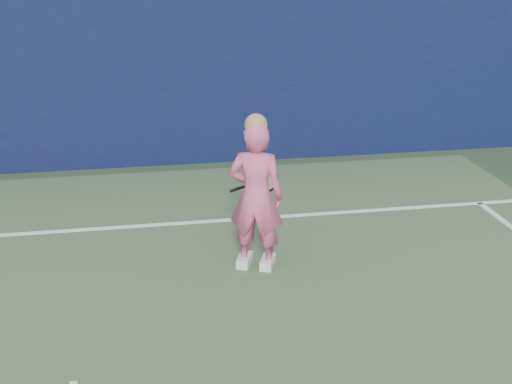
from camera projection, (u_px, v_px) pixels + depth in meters
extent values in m
cube|color=#0E0E3D|center=(90.00, 81.00, 10.05)|extent=(24.00, 0.40, 2.50)
imported|color=#E35887|center=(256.00, 196.00, 7.03)|extent=(0.65, 0.54, 1.51)
sphere|color=tan|center=(256.00, 125.00, 6.78)|extent=(0.22, 0.22, 0.22)
cube|color=white|center=(268.00, 262.00, 7.25)|extent=(0.21, 0.30, 0.10)
cube|color=white|center=(245.00, 260.00, 7.29)|extent=(0.21, 0.30, 0.10)
torus|color=black|center=(266.00, 180.00, 7.49)|extent=(0.29, 0.13, 0.28)
torus|color=gold|center=(266.00, 180.00, 7.49)|extent=(0.23, 0.10, 0.23)
cylinder|color=beige|center=(266.00, 180.00, 7.49)|extent=(0.23, 0.09, 0.23)
cylinder|color=black|center=(246.00, 186.00, 7.49)|extent=(0.26, 0.06, 0.09)
cylinder|color=black|center=(235.00, 190.00, 7.49)|extent=(0.12, 0.05, 0.06)
cube|color=white|center=(89.00, 229.00, 8.16)|extent=(11.00, 0.08, 0.01)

